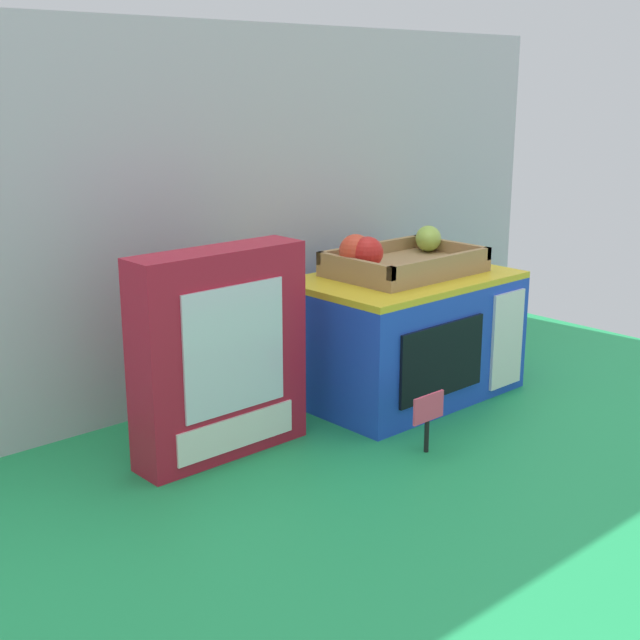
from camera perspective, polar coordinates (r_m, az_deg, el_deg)
name	(u,v)px	position (r m, az deg, el deg)	size (l,w,h in m)	color
ground_plane	(349,415)	(1.60, 1.88, -6.22)	(1.70, 1.70, 0.00)	#219E54
display_back_panel	(256,211)	(1.71, -4.20, 7.10)	(1.61, 0.03, 0.69)	#B7BABF
toy_microwave	(404,335)	(1.68, 5.47, -1.01)	(0.41, 0.28, 0.23)	blue
food_groups_crate	(398,260)	(1.67, 5.12, 3.91)	(0.30, 0.19, 0.08)	#A37F51
cookie_set_box	(220,354)	(1.40, -6.52, -2.22)	(0.30, 0.08, 0.34)	#B2192D
price_sign	(428,414)	(1.44, 7.04, -6.08)	(0.07, 0.01, 0.10)	black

